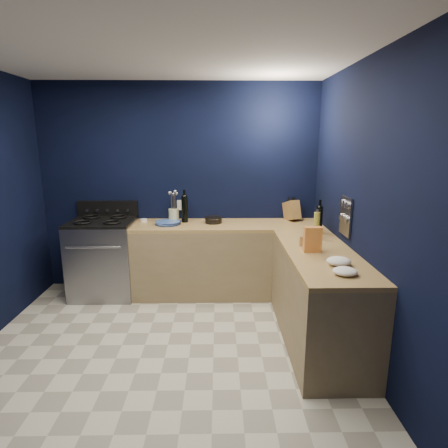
{
  "coord_description": "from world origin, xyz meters",
  "views": [
    {
      "loc": [
        0.49,
        -2.94,
        1.93
      ],
      "look_at": [
        0.55,
        1.0,
        1.0
      ],
      "focal_mm": 29.49,
      "sensor_mm": 36.0,
      "label": 1
    }
  ],
  "objects_px": {
    "crouton_bag": "(313,239)",
    "utensil_crock": "(174,215)",
    "gas_range": "(104,259)",
    "plate_stack": "(168,223)",
    "knife_block": "(292,211)"
  },
  "relations": [
    {
      "from": "crouton_bag",
      "to": "utensil_crock",
      "type": "bearing_deg",
      "value": 138.04
    },
    {
      "from": "crouton_bag",
      "to": "gas_range",
      "type": "bearing_deg",
      "value": 153.82
    },
    {
      "from": "plate_stack",
      "to": "crouton_bag",
      "type": "height_order",
      "value": "crouton_bag"
    },
    {
      "from": "utensil_crock",
      "to": "crouton_bag",
      "type": "height_order",
      "value": "crouton_bag"
    },
    {
      "from": "utensil_crock",
      "to": "crouton_bag",
      "type": "xyz_separation_m",
      "value": [
        1.42,
        -1.28,
        0.04
      ]
    },
    {
      "from": "plate_stack",
      "to": "crouton_bag",
      "type": "xyz_separation_m",
      "value": [
        1.48,
        -1.13,
        0.1
      ]
    },
    {
      "from": "gas_range",
      "to": "plate_stack",
      "type": "bearing_deg",
      "value": -0.25
    },
    {
      "from": "gas_range",
      "to": "plate_stack",
      "type": "xyz_separation_m",
      "value": [
        0.8,
        -0.0,
        0.46
      ]
    },
    {
      "from": "knife_block",
      "to": "crouton_bag",
      "type": "relative_size",
      "value": 1.02
    },
    {
      "from": "utensil_crock",
      "to": "knife_block",
      "type": "xyz_separation_m",
      "value": [
        1.49,
        0.06,
        0.04
      ]
    },
    {
      "from": "crouton_bag",
      "to": "plate_stack",
      "type": "bearing_deg",
      "value": 142.85
    },
    {
      "from": "gas_range",
      "to": "utensil_crock",
      "type": "xyz_separation_m",
      "value": [
        0.86,
        0.16,
        0.52
      ]
    },
    {
      "from": "plate_stack",
      "to": "utensil_crock",
      "type": "height_order",
      "value": "utensil_crock"
    },
    {
      "from": "plate_stack",
      "to": "knife_block",
      "type": "distance_m",
      "value": 1.57
    },
    {
      "from": "gas_range",
      "to": "knife_block",
      "type": "distance_m",
      "value": 2.43
    }
  ]
}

